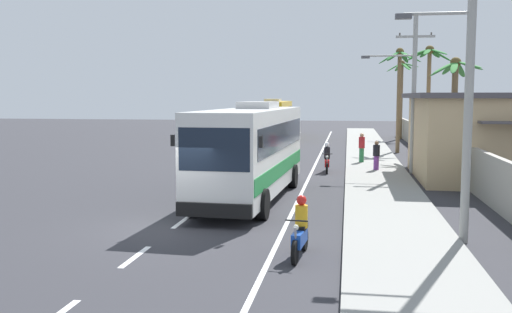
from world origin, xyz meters
TOP-DOWN VIEW (x-y plane):
  - ground_plane at (0.00, 0.00)m, footprint 160.00×160.00m
  - sidewalk_kerb at (6.80, 10.00)m, footprint 3.20×90.00m
  - lane_markings at (2.19, 14.45)m, footprint 3.55×71.00m
  - boundary_wall at (10.60, 14.00)m, footprint 0.24×60.00m
  - coach_bus_foreground at (1.55, 5.38)m, footprint 3.26×10.83m
  - coach_bus_far_lane at (-1.84, 39.15)m, footprint 3.13×12.54m
  - motorcycle_beside_bus at (4.13, -2.59)m, footprint 0.56×1.96m
  - motorcycle_trailing at (4.20, 14.01)m, footprint 0.56×1.96m
  - pedestrian_near_kerb at (6.81, 14.34)m, footprint 0.36×0.36m
  - pedestrian_midwalk at (6.12, 17.94)m, footprint 0.36×0.36m
  - utility_pole_nearest at (8.44, -0.47)m, footprint 3.15×0.24m
  - utility_pole_mid at (8.53, 14.15)m, footprint 3.72×0.24m
  - palm_nearest at (8.83, 25.61)m, footprint 3.05×3.03m
  - palm_second at (10.80, 14.86)m, footprint 2.82×2.80m
  - palm_third at (10.32, 21.46)m, footprint 2.90×3.06m
  - palm_fourth at (10.21, 39.16)m, footprint 3.02×2.98m

SIDE VIEW (x-z plane):
  - ground_plane at x=0.00m, z-range 0.00..0.00m
  - lane_markings at x=2.19m, z-range 0.00..0.01m
  - sidewalk_kerb at x=6.80m, z-range 0.00..0.14m
  - motorcycle_beside_bus at x=4.13m, z-range -0.14..1.42m
  - motorcycle_trailing at x=4.20m, z-range -0.15..1.45m
  - pedestrian_near_kerb at x=6.81m, z-range 0.17..1.72m
  - boundary_wall at x=10.60m, z-range 0.00..1.90m
  - pedestrian_midwalk at x=6.12m, z-range 0.18..1.92m
  - coach_bus_far_lane at x=-1.84m, z-range 0.08..3.91m
  - coach_bus_foreground at x=1.55m, z-range 0.08..3.91m
  - palm_second at x=10.80m, z-range 1.26..7.36m
  - utility_pole_mid at x=8.53m, z-range 0.29..8.59m
  - utility_pole_nearest at x=8.44m, z-range 0.31..8.79m
  - palm_fourth at x=10.21m, z-range 1.34..8.75m
  - palm_nearest at x=8.83m, z-range 1.60..9.09m
  - palm_third at x=10.32m, z-range 1.85..9.12m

